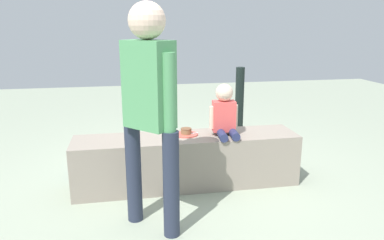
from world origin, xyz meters
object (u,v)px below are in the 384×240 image
child_seated (225,113)px  water_bottle_near_gift (162,141)px  cake_box_white (97,151)px  party_cup_red (181,149)px  handbag_black_leather (225,145)px  gift_bag (92,163)px  handbag_brown_canvas (149,152)px  adult_standing (149,99)px  cake_plate (186,133)px

child_seated → water_bottle_near_gift: 1.38m
child_seated → cake_box_white: (-1.25, 0.96, -0.63)m
party_cup_red → cake_box_white: cake_box_white is taller
cake_box_white → handbag_black_leather: handbag_black_leather is taller
cake_box_white → handbag_black_leather: (1.50, -0.15, 0.03)m
party_cup_red → water_bottle_near_gift: bearing=126.8°
gift_bag → handbag_brown_canvas: (0.60, 0.27, -0.02)m
water_bottle_near_gift → party_cup_red: water_bottle_near_gift is taller
child_seated → water_bottle_near_gift: bearing=112.3°
adult_standing → gift_bag: (-0.53, 1.11, -0.87)m
cake_box_white → adult_standing: bearing=-72.6°
adult_standing → gift_bag: 1.50m
party_cup_red → handbag_black_leather: 0.53m
water_bottle_near_gift → handbag_brown_canvas: handbag_brown_canvas is taller
gift_bag → water_bottle_near_gift: gift_bag is taller
cake_plate → handbag_brown_canvas: 0.81m
gift_bag → party_cup_red: size_ratio=2.58×
cake_plate → adult_standing: bearing=-117.5°
gift_bag → adult_standing: bearing=-64.5°
child_seated → cake_plate: (-0.35, 0.07, -0.19)m
handbag_black_leather → handbag_brown_canvas: 0.92m
party_cup_red → handbag_brown_canvas: (-0.38, -0.19, 0.05)m
gift_bag → cake_box_white: 0.53m
handbag_black_leather → child_seated: bearing=-107.0°
gift_bag → cake_box_white: size_ratio=0.96×
cake_box_white → cake_plate: bearing=-44.6°
cake_plate → party_cup_red: bearing=85.1°
child_seated → cake_box_white: 1.69m
adult_standing → cake_box_white: size_ratio=5.50×
water_bottle_near_gift → party_cup_red: 0.32m
handbag_black_leather → party_cup_red: bearing=172.0°
child_seated → handbag_brown_canvas: child_seated is taller
water_bottle_near_gift → handbag_black_leather: 0.79m
water_bottle_near_gift → cake_box_white: water_bottle_near_gift is taller
water_bottle_near_gift → handbag_brown_canvas: size_ratio=0.59×
child_seated → handbag_black_leather: 1.04m
handbag_black_leather → water_bottle_near_gift: bearing=155.2°
adult_standing → water_bottle_near_gift: bearing=81.7°
gift_bag → party_cup_red: (0.99, 0.45, -0.07)m
cake_plate → gift_bag: (-0.92, 0.36, -0.38)m
party_cup_red → gift_bag: bearing=-155.3°
handbag_brown_canvas → water_bottle_near_gift: bearing=67.0°
water_bottle_near_gift → gift_bag: bearing=-138.0°
gift_bag → handbag_brown_canvas: bearing=23.8°
water_bottle_near_gift → handbag_black_leather: bearing=-24.8°
handbag_black_leather → cake_box_white: bearing=174.5°
gift_bag → child_seated: bearing=-18.9°
child_seated → gift_bag: child_seated is taller
child_seated → adult_standing: size_ratio=0.29×
water_bottle_near_gift → handbag_brown_canvas: 0.49m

